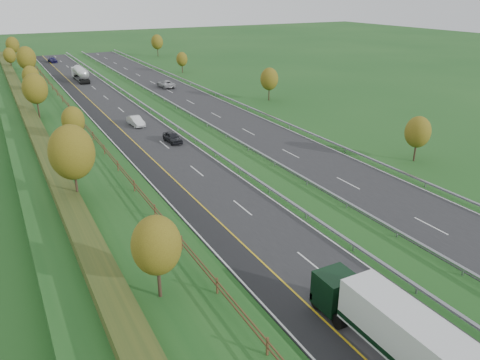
{
  "coord_description": "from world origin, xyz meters",
  "views": [
    {
      "loc": [
        -19.5,
        -15.41,
        21.01
      ],
      "look_at": [
        2.11,
        25.14,
        2.2
      ],
      "focal_mm": 35.0,
      "sensor_mm": 36.0,
      "label": 1
    }
  ],
  "objects_px": {
    "road_tanker": "(80,73)",
    "car_oncoming": "(166,84)",
    "car_dark_near": "(173,137)",
    "box_lorry": "(418,349)",
    "car_silver_mid": "(136,121)",
    "car_small_far": "(52,60)"
  },
  "relations": [
    {
      "from": "road_tanker",
      "to": "car_dark_near",
      "type": "bearing_deg",
      "value": -87.67
    },
    {
      "from": "road_tanker",
      "to": "car_silver_mid",
      "type": "distance_m",
      "value": 46.35
    },
    {
      "from": "box_lorry",
      "to": "car_silver_mid",
      "type": "relative_size",
      "value": 3.48
    },
    {
      "from": "car_dark_near",
      "to": "car_silver_mid",
      "type": "relative_size",
      "value": 0.93
    },
    {
      "from": "car_oncoming",
      "to": "road_tanker",
      "type": "bearing_deg",
      "value": -51.48
    },
    {
      "from": "road_tanker",
      "to": "car_dark_near",
      "type": "xyz_separation_m",
      "value": [
        2.35,
        -57.8,
        -1.08
      ]
    },
    {
      "from": "road_tanker",
      "to": "car_dark_near",
      "type": "relative_size",
      "value": 2.59
    },
    {
      "from": "car_silver_mid",
      "to": "car_oncoming",
      "type": "bearing_deg",
      "value": 56.65
    },
    {
      "from": "car_silver_mid",
      "to": "car_small_far",
      "type": "relative_size",
      "value": 0.93
    },
    {
      "from": "box_lorry",
      "to": "road_tanker",
      "type": "xyz_separation_m",
      "value": [
        1.4,
        107.21,
        -0.47
      ]
    },
    {
      "from": "car_silver_mid",
      "to": "car_small_far",
      "type": "xyz_separation_m",
      "value": [
        -1.93,
        82.74,
        -0.04
      ]
    },
    {
      "from": "box_lorry",
      "to": "car_oncoming",
      "type": "height_order",
      "value": "box_lorry"
    },
    {
      "from": "car_small_far",
      "to": "car_oncoming",
      "type": "relative_size",
      "value": 0.86
    },
    {
      "from": "box_lorry",
      "to": "car_dark_near",
      "type": "height_order",
      "value": "box_lorry"
    },
    {
      "from": "car_silver_mid",
      "to": "car_dark_near",
      "type": "bearing_deg",
      "value": -84.28
    },
    {
      "from": "car_oncoming",
      "to": "car_small_far",
      "type": "bearing_deg",
      "value": -74.94
    },
    {
      "from": "car_dark_near",
      "to": "car_oncoming",
      "type": "xyz_separation_m",
      "value": [
        13.24,
        39.98,
        0.07
      ]
    },
    {
      "from": "road_tanker",
      "to": "car_oncoming",
      "type": "bearing_deg",
      "value": -48.8
    },
    {
      "from": "car_small_far",
      "to": "car_oncoming",
      "type": "bearing_deg",
      "value": -78.26
    },
    {
      "from": "box_lorry",
      "to": "car_silver_mid",
      "type": "bearing_deg",
      "value": 88.51
    },
    {
      "from": "road_tanker",
      "to": "car_silver_mid",
      "type": "xyz_separation_m",
      "value": [
        0.19,
        -46.34,
        -1.05
      ]
    },
    {
      "from": "road_tanker",
      "to": "car_dark_near",
      "type": "distance_m",
      "value": 57.85
    }
  ]
}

